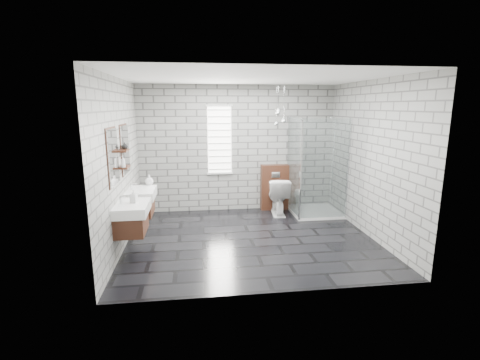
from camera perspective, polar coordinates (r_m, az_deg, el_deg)
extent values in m
cube|color=black|center=(6.13, 1.77, -9.70)|extent=(4.20, 3.60, 0.02)
cube|color=white|center=(5.71, 1.96, 16.56)|extent=(4.20, 3.60, 0.02)
cube|color=gray|center=(7.54, -0.34, 5.12)|extent=(4.20, 0.02, 2.70)
cube|color=gray|center=(4.02, 5.97, -1.11)|extent=(4.20, 0.02, 2.70)
cube|color=gray|center=(5.82, -19.15, 2.38)|extent=(0.02, 3.60, 2.70)
cube|color=gray|center=(6.44, 20.75, 3.15)|extent=(0.02, 3.60, 2.70)
cube|color=#442315|center=(5.47, -17.38, -6.75)|extent=(0.42, 0.62, 0.30)
cube|color=silver|center=(5.43, -15.30, -6.43)|extent=(0.02, 0.35, 0.01)
cube|color=white|center=(5.40, -17.26, -4.48)|extent=(0.47, 0.70, 0.15)
cylinder|color=silver|center=(5.39, -18.98, -3.13)|extent=(0.04, 0.04, 0.12)
cylinder|color=silver|center=(5.37, -18.49, -2.60)|extent=(0.10, 0.02, 0.02)
cube|color=white|center=(5.28, -20.11, 3.58)|extent=(0.03, 0.55, 0.80)
cube|color=#442315|center=(5.28, -20.24, 3.58)|extent=(0.01, 0.59, 0.84)
cube|color=#442315|center=(6.30, -16.02, -4.17)|extent=(0.42, 0.62, 0.30)
cube|color=silver|center=(6.27, -14.22, -3.87)|extent=(0.02, 0.35, 0.01)
cube|color=white|center=(6.24, -15.91, -2.18)|extent=(0.47, 0.70, 0.15)
cylinder|color=silver|center=(6.24, -17.39, -1.01)|extent=(0.04, 0.04, 0.12)
cylinder|color=silver|center=(6.22, -16.96, -0.55)|extent=(0.10, 0.02, 0.02)
cube|color=white|center=(6.14, -18.33, 4.80)|extent=(0.03, 0.55, 0.80)
cube|color=#442315|center=(6.15, -18.44, 4.80)|extent=(0.01, 0.59, 0.84)
cube|color=#442315|center=(5.76, -18.45, 2.03)|extent=(0.14, 0.30, 0.03)
cube|color=#442315|center=(5.72, -18.62, 4.59)|extent=(0.14, 0.30, 0.03)
cube|color=white|center=(7.45, -3.39, 6.57)|extent=(0.50, 0.02, 1.40)
cube|color=silver|center=(7.41, -3.45, 12.11)|extent=(0.56, 0.04, 0.04)
cube|color=silver|center=(7.54, -3.32, 1.11)|extent=(0.56, 0.04, 0.04)
cube|color=silver|center=(7.52, -3.32, 1.77)|extent=(0.48, 0.01, 0.02)
cube|color=silver|center=(7.50, -3.34, 2.82)|extent=(0.48, 0.01, 0.02)
cube|color=silver|center=(7.48, -3.35, 3.88)|extent=(0.48, 0.01, 0.02)
cube|color=silver|center=(7.46, -3.36, 4.95)|extent=(0.48, 0.01, 0.02)
cube|color=silver|center=(7.44, -3.38, 6.02)|extent=(0.48, 0.01, 0.02)
cube|color=silver|center=(7.43, -3.39, 7.09)|extent=(0.48, 0.01, 0.02)
cube|color=silver|center=(7.42, -3.40, 8.17)|extent=(0.48, 0.01, 0.02)
cube|color=silver|center=(7.41, -3.42, 9.25)|extent=(0.48, 0.01, 0.02)
cube|color=silver|center=(7.40, -3.43, 10.33)|extent=(0.48, 0.01, 0.03)
cube|color=silver|center=(7.40, -3.44, 11.41)|extent=(0.48, 0.01, 0.03)
cube|color=#442315|center=(7.72, 5.67, -1.18)|extent=(0.60, 0.20, 1.00)
cube|color=silver|center=(7.56, 5.90, 0.85)|extent=(0.18, 0.01, 0.12)
cube|color=white|center=(7.69, 12.11, -5.08)|extent=(1.00, 1.00, 0.06)
cube|color=silver|center=(7.01, 13.79, 1.60)|extent=(1.00, 0.01, 2.00)
cube|color=silver|center=(7.31, 8.83, 2.23)|extent=(0.01, 1.00, 2.00)
cube|color=silver|center=(6.85, 9.96, 1.53)|extent=(0.03, 0.03, 2.00)
cube|color=silver|center=(7.20, 17.36, 1.66)|extent=(0.03, 0.03, 2.00)
cylinder|color=silver|center=(7.79, 15.03, 3.08)|extent=(0.02, 0.02, 1.80)
cylinder|color=silver|center=(7.68, 14.85, 9.87)|extent=(0.14, 0.14, 0.02)
sphere|color=silver|center=(7.11, 6.23, 10.87)|extent=(0.09, 0.09, 0.09)
cylinder|color=silver|center=(7.11, 6.29, 13.38)|extent=(0.01, 0.01, 0.53)
sphere|color=silver|center=(7.18, 7.18, 9.57)|extent=(0.09, 0.09, 0.09)
cylinder|color=silver|center=(7.17, 7.26, 12.70)|extent=(0.01, 0.01, 0.69)
sphere|color=silver|center=(7.23, 6.29, 11.21)|extent=(0.09, 0.09, 0.09)
cylinder|color=silver|center=(7.23, 6.34, 13.52)|extent=(0.01, 0.01, 0.49)
sphere|color=silver|center=(7.21, 5.96, 9.17)|extent=(0.09, 0.09, 0.09)
cylinder|color=silver|center=(7.20, 6.03, 12.51)|extent=(0.01, 0.01, 0.75)
sphere|color=silver|center=(7.29, 7.11, 9.79)|extent=(0.09, 0.09, 0.09)
cylinder|color=silver|center=(7.28, 7.19, 12.78)|extent=(0.01, 0.01, 0.67)
imported|color=white|center=(7.43, 6.24, -2.59)|extent=(0.51, 0.81, 0.78)
imported|color=#B2B2B2|center=(5.40, -17.06, -2.52)|extent=(0.11, 0.11, 0.20)
imported|color=#B2B2B2|center=(6.54, -14.68, 0.03)|extent=(0.16, 0.16, 0.19)
imported|color=#B2B2B2|center=(5.62, -18.64, 2.86)|extent=(0.09, 0.09, 0.18)
imported|color=#B2B2B2|center=(5.79, -18.41, 5.36)|extent=(0.12, 0.12, 0.10)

